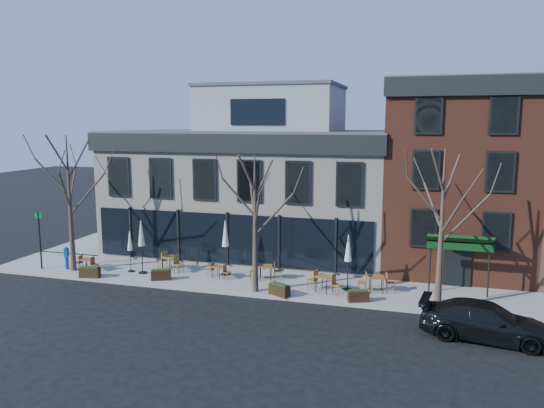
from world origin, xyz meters
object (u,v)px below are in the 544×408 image
(call_box, at_px, (67,257))
(umbrella_0, at_px, (130,243))
(cafe_set_0, at_px, (87,263))
(parked_sedan, at_px, (486,321))

(call_box, relative_size, umbrella_0, 0.57)
(call_box, distance_m, cafe_set_0, 1.38)
(parked_sedan, relative_size, umbrella_0, 2.16)
(parked_sedan, distance_m, umbrella_0, 19.40)
(call_box, xyz_separation_m, cafe_set_0, (1.35, 0.01, -0.29))
(parked_sedan, bearing_deg, umbrella_0, 84.67)
(call_box, xyz_separation_m, umbrella_0, (3.94, 0.57, 0.98))
(cafe_set_0, height_order, umbrella_0, umbrella_0)
(parked_sedan, height_order, umbrella_0, umbrella_0)
(umbrella_0, bearing_deg, cafe_set_0, -167.83)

